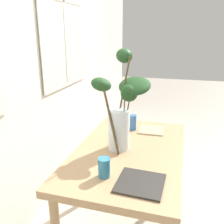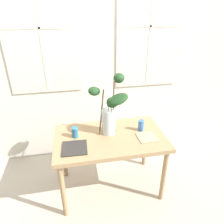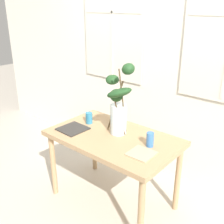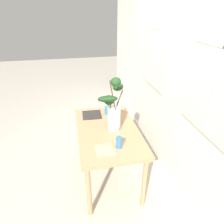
% 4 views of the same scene
% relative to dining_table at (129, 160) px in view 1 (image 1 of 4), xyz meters
% --- Properties ---
extents(back_wall_with_windows, '(5.98, 0.14, 2.69)m').
position_rel_dining_table_xyz_m(back_wall_with_windows, '(0.00, 0.86, 0.70)').
color(back_wall_with_windows, silver).
rests_on(back_wall_with_windows, ground).
extents(dining_table, '(1.21, 0.73, 0.74)m').
position_rel_dining_table_xyz_m(dining_table, '(0.00, 0.00, 0.00)').
color(dining_table, tan).
rests_on(dining_table, ground).
extents(vase_with_branches, '(0.46, 0.41, 0.70)m').
position_rel_dining_table_xyz_m(vase_with_branches, '(0.01, 0.06, 0.37)').
color(vase_with_branches, silver).
rests_on(vase_with_branches, dining_table).
extents(drinking_glass_blue_left, '(0.07, 0.07, 0.11)m').
position_rel_dining_table_xyz_m(drinking_glass_blue_left, '(-0.37, 0.06, 0.14)').
color(drinking_glass_blue_left, teal).
rests_on(drinking_glass_blue_left, dining_table).
extents(drinking_glass_blue_right, '(0.06, 0.06, 0.13)m').
position_rel_dining_table_xyz_m(drinking_glass_blue_right, '(0.37, 0.05, 0.15)').
color(drinking_glass_blue_right, '#386BAD').
rests_on(drinking_glass_blue_right, dining_table).
extents(plate_square_left, '(0.26, 0.26, 0.01)m').
position_rel_dining_table_xyz_m(plate_square_left, '(-0.39, -0.15, 0.09)').
color(plate_square_left, '#2D2B28').
rests_on(plate_square_left, dining_table).
extents(plate_square_right, '(0.21, 0.21, 0.01)m').
position_rel_dining_table_xyz_m(plate_square_right, '(0.39, -0.10, 0.09)').
color(plate_square_right, tan).
rests_on(plate_square_right, dining_table).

